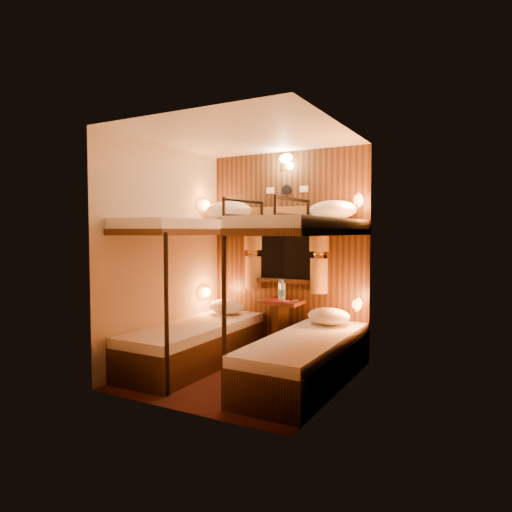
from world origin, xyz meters
The scene contains 22 objects.
floor centered at (0.00, 0.00, 0.00)m, with size 2.10×2.10×0.00m, color #38180F.
ceiling centered at (0.00, 0.00, 2.40)m, with size 2.10×2.10×0.00m, color silver.
wall_back centered at (0.00, 1.05, 1.20)m, with size 2.40×2.40×0.00m, color #C6B293.
wall_front centered at (0.00, -1.05, 1.20)m, with size 2.40×2.40×0.00m, color #C6B293.
wall_left centered at (-1.00, 0.00, 1.20)m, with size 2.40×2.40×0.00m, color #C6B293.
wall_right centered at (1.00, 0.00, 1.20)m, with size 2.40×2.40×0.00m, color #C6B293.
back_panel centered at (0.00, 1.04, 1.20)m, with size 2.00×0.03×2.40m, color black.
bunk_left centered at (-0.65, 0.07, 0.56)m, with size 0.72×1.90×1.82m.
bunk_right centered at (0.65, 0.07, 0.56)m, with size 0.72×1.90×1.82m.
window centered at (0.00, 1.00, 1.18)m, with size 1.00×0.12×0.79m.
curtains centered at (0.00, 0.97, 1.26)m, with size 1.10×0.22×1.00m.
back_fixtures centered at (0.00, 1.00, 2.25)m, with size 0.54×0.09×0.48m.
reading_lamps centered at (0.00, 0.70, 1.24)m, with size 2.00×0.20×1.25m.
table centered at (0.00, 0.85, 0.41)m, with size 0.50×0.34×0.66m.
bottle_left centered at (0.00, 0.87, 0.76)m, with size 0.07×0.07×0.25m.
bottle_right centered at (0.03, 0.86, 0.75)m, with size 0.07×0.07×0.24m.
sachet_a centered at (0.10, 0.82, 0.65)m, with size 0.08×0.06×0.01m, color silver.
sachet_b centered at (0.15, 0.91, 0.65)m, with size 0.07×0.05×0.01m, color silver.
pillow_lower_left centered at (-0.65, 0.70, 0.55)m, with size 0.46×0.33×0.18m, color white.
pillow_lower_right centered at (0.65, 0.69, 0.55)m, with size 0.46×0.33×0.18m, color white.
pillow_upper_left centered at (-0.65, 0.75, 1.70)m, with size 0.59×0.42×0.23m, color white.
pillow_upper_right centered at (0.65, 0.80, 1.69)m, with size 0.52×0.37×0.20m, color white.
Camera 1 is at (2.29, -3.93, 1.45)m, focal length 32.00 mm.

